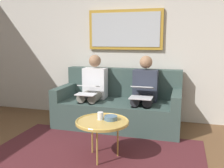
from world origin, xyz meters
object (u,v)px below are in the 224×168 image
laptop_silver (142,92)px  framed_mirror (125,30)px  laptop_white (87,90)px  person_right (93,88)px  couch (119,106)px  person_left (144,90)px  cup (100,116)px  bowl (111,118)px  coffee_table (102,122)px

laptop_silver → framed_mirror: bearing=-58.6°
laptop_white → person_right: bearing=-90.0°
couch → person_left: (-0.42, 0.07, 0.30)m
cup → laptop_silver: size_ratio=0.23×
person_right → laptop_white: person_right is taller
framed_mirror → cup: (-0.07, 1.56, -1.05)m
cup → laptop_white: laptop_white is taller
bowl → laptop_silver: 0.89m
person_left → laptop_silver: 0.24m
coffee_table → bowl: 0.11m
framed_mirror → person_right: framed_mirror is taller
bowl → laptop_silver: bearing=-104.9°
framed_mirror → laptop_white: framed_mirror is taller
cup → person_left: person_left is taller
coffee_table → person_right: 1.28m
laptop_silver → laptop_white: bearing=1.1°
couch → bowl: couch is taller
coffee_table → laptop_silver: (-0.31, -0.91, 0.19)m
couch → coffee_table: 1.23m
framed_mirror → person_left: size_ratio=1.13×
bowl → person_right: bearing=-60.3°
person_left → laptop_white: bearing=16.6°
person_left → bowl: bearing=78.2°
laptop_silver → coffee_table: bearing=71.3°
person_right → laptop_white: size_ratio=3.51×
laptop_silver → cup: bearing=68.2°
couch → cup: 1.19m
bowl → laptop_white: size_ratio=0.48×
framed_mirror → person_left: bearing=132.7°
cup → person_right: bearing=-65.8°
couch → person_right: person_right is taller
couch → framed_mirror: size_ratio=1.53×
framed_mirror → laptop_silver: framed_mirror is taller
coffee_table → person_left: person_left is taller
person_right → laptop_white: bearing=90.0°
person_left → person_right: 0.84m
coffee_table → laptop_silver: size_ratio=1.61×
couch → person_left: size_ratio=1.73×
couch → cup: size_ratio=21.86×
laptop_white → person_left: bearing=-163.4°
person_right → framed_mirror: bearing=-132.7°
bowl → person_right: size_ratio=0.14×
coffee_table → person_right: size_ratio=0.55×
coffee_table → framed_mirror: bearing=-86.0°
couch → laptop_silver: (-0.42, 0.30, 0.32)m
couch → laptop_white: 0.62m
cup → person_right: 1.21m
person_right → laptop_white: 0.25m
person_left → person_right: size_ratio=1.00×
person_left → laptop_silver: person_left is taller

